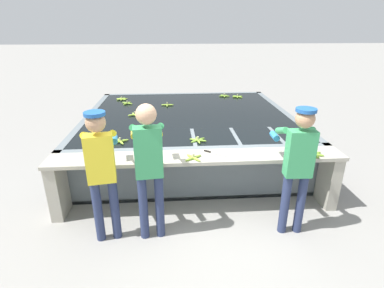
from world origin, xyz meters
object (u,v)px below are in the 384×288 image
(worker_2, at_px, (298,160))
(banana_bunch_floating_4, at_px, (120,141))
(banana_bunch_floating_7, at_px, (135,115))
(banana_bunch_floating_6, at_px, (122,99))
(knife_0, at_px, (212,152))
(banana_bunch_floating_1, at_px, (167,105))
(banana_bunch_floating_2, at_px, (238,97))
(banana_bunch_ledge_0, at_px, (193,158))
(worker_1, at_px, (149,160))
(banana_bunch_floating_8, at_px, (150,110))
(banana_bunch_floating_0, at_px, (127,103))
(worker_0, at_px, (101,165))
(banana_bunch_ledge_1, at_px, (313,154))
(banana_bunch_floating_3, at_px, (198,140))
(banana_bunch_floating_5, at_px, (224,96))

(worker_2, relative_size, banana_bunch_floating_4, 6.31)
(worker_2, height_order, banana_bunch_floating_7, worker_2)
(banana_bunch_floating_6, bearing_deg, knife_0, -62.59)
(banana_bunch_floating_6, bearing_deg, banana_bunch_floating_1, -30.33)
(banana_bunch_floating_2, xyz_separation_m, banana_bunch_floating_4, (-2.43, -2.87, 0.00))
(banana_bunch_ledge_0, relative_size, knife_0, 0.85)
(banana_bunch_floating_6, xyz_separation_m, banana_bunch_floating_7, (0.45, -1.36, 0.00))
(banana_bunch_floating_6, bearing_deg, worker_1, -77.14)
(banana_bunch_floating_8, bearing_deg, banana_bunch_ledge_0, -73.49)
(banana_bunch_floating_1, height_order, banana_bunch_floating_7, same)
(worker_2, distance_m, banana_bunch_floating_0, 4.33)
(banana_bunch_floating_7, bearing_deg, worker_0, -92.35)
(worker_2, relative_size, banana_bunch_ledge_1, 5.93)
(worker_2, relative_size, knife_0, 5.73)
(banana_bunch_floating_2, bearing_deg, banana_bunch_floating_0, -169.58)
(banana_bunch_ledge_0, bearing_deg, banana_bunch_floating_7, 115.16)
(banana_bunch_floating_3, relative_size, banana_bunch_floating_4, 1.07)
(banana_bunch_floating_0, height_order, banana_bunch_floating_2, same)
(banana_bunch_floating_2, distance_m, banana_bunch_ledge_0, 3.81)
(banana_bunch_floating_1, relative_size, banana_bunch_floating_5, 1.02)
(worker_1, relative_size, banana_bunch_ledge_0, 7.03)
(worker_2, height_order, banana_bunch_floating_4, worker_2)
(banana_bunch_floating_0, height_order, banana_bunch_floating_3, same)
(banana_bunch_floating_1, height_order, banana_bunch_floating_6, same)
(banana_bunch_floating_3, height_order, banana_bunch_floating_7, same)
(banana_bunch_floating_3, bearing_deg, banana_bunch_floating_4, 178.47)
(banana_bunch_floating_0, bearing_deg, banana_bunch_floating_8, -49.88)
(banana_bunch_floating_2, height_order, banana_bunch_ledge_0, banana_bunch_ledge_0)
(worker_0, xyz_separation_m, banana_bunch_floating_1, (0.75, 3.29, -0.14))
(worker_2, bearing_deg, banana_bunch_floating_1, 115.61)
(worker_1, relative_size, banana_bunch_floating_2, 6.18)
(banana_bunch_ledge_0, relative_size, banana_bunch_ledge_1, 0.88)
(worker_1, bearing_deg, banana_bunch_floating_8, 93.23)
(worker_2, distance_m, banana_bunch_ledge_1, 0.64)
(knife_0, bearing_deg, worker_2, -33.59)
(banana_bunch_floating_7, distance_m, banana_bunch_floating_8, 0.40)
(worker_1, bearing_deg, banana_bunch_ledge_1, 11.08)
(worker_2, height_order, banana_bunch_floating_5, worker_2)
(worker_1, height_order, banana_bunch_floating_7, worker_1)
(banana_bunch_floating_0, xyz_separation_m, banana_bunch_ledge_0, (1.27, -3.08, 0.00))
(worker_1, bearing_deg, knife_0, 36.34)
(knife_0, bearing_deg, banana_bunch_ledge_0, -146.12)
(banana_bunch_floating_2, xyz_separation_m, banana_bunch_floating_3, (-1.24, -2.90, 0.00))
(worker_2, relative_size, banana_bunch_floating_6, 5.91)
(banana_bunch_floating_4, xyz_separation_m, banana_bunch_ledge_0, (1.07, -0.69, 0.00))
(worker_0, xyz_separation_m, banana_bunch_floating_7, (0.11, 2.57, -0.14))
(worker_0, xyz_separation_m, banana_bunch_floating_6, (-0.34, 3.93, -0.14))
(banana_bunch_floating_2, distance_m, knife_0, 3.55)
(banana_bunch_ledge_0, bearing_deg, banana_bunch_floating_0, 112.43)
(worker_1, relative_size, knife_0, 5.99)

